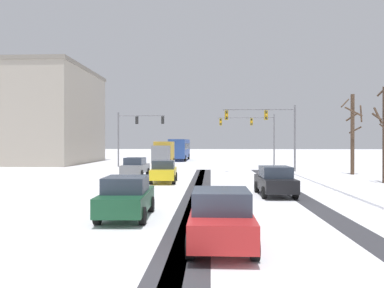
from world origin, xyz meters
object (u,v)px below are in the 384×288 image
(traffic_signal_near_right, at_px, (269,124))
(car_grey_lead, at_px, (135,167))
(car_black_third, at_px, (275,181))
(car_red_fifth, at_px, (221,218))
(box_truck_delivery, at_px, (164,152))
(bus_oncoming, at_px, (180,148))
(car_yellow_cab_second, at_px, (164,171))
(traffic_signal_far_right, at_px, (254,128))
(car_dark_green_fourth, at_px, (126,197))
(bare_tree_sidewalk_mid, at_px, (384,132))
(office_building_far_left_block, at_px, (24,116))
(traffic_signal_far_left, at_px, (135,128))
(bare_tree_sidewalk_far, at_px, (353,131))

(traffic_signal_near_right, distance_m, car_grey_lead, 13.53)
(car_black_third, xyz_separation_m, car_red_fifth, (-3.26, -10.39, 0.00))
(car_red_fifth, bearing_deg, box_truck_delivery, 99.49)
(bus_oncoming, bearing_deg, car_yellow_cab_second, -87.32)
(traffic_signal_far_right, relative_size, car_dark_green_fourth, 1.75)
(car_black_third, bearing_deg, bare_tree_sidewalk_mid, 37.53)
(car_black_third, distance_m, office_building_far_left_block, 43.59)
(box_truck_delivery, bearing_deg, traffic_signal_far_right, 1.66)
(traffic_signal_far_left, distance_m, car_red_fifth, 35.71)
(car_grey_lead, distance_m, bare_tree_sidewalk_far, 19.86)
(car_yellow_cab_second, bearing_deg, bus_oncoming, 92.68)
(car_black_third, distance_m, car_red_fifth, 10.89)
(traffic_signal_far_left, distance_m, bus_oncoming, 17.01)
(car_yellow_cab_second, bearing_deg, box_truck_delivery, 97.12)
(car_dark_green_fourth, bearing_deg, traffic_signal_far_left, 100.84)
(car_grey_lead, height_order, car_black_third, same)
(car_black_third, height_order, bare_tree_sidewalk_far, bare_tree_sidewalk_far)
(car_dark_green_fourth, height_order, bare_tree_sidewalk_far, bare_tree_sidewalk_far)
(car_red_fifth, distance_m, office_building_far_left_block, 49.73)
(car_grey_lead, distance_m, office_building_far_left_block, 28.64)
(bus_oncoming, distance_m, box_truck_delivery, 12.55)
(traffic_signal_far_right, xyz_separation_m, office_building_far_left_block, (-31.90, 3.22, 1.92))
(car_dark_green_fourth, distance_m, car_red_fifth, 5.26)
(box_truck_delivery, bearing_deg, bus_oncoming, 85.09)
(traffic_signal_near_right, distance_m, car_dark_green_fourth, 24.41)
(car_grey_lead, height_order, car_dark_green_fourth, same)
(traffic_signal_far_left, xyz_separation_m, bare_tree_sidewalk_mid, (21.58, -16.98, -0.93))
(car_grey_lead, distance_m, car_yellow_cab_second, 5.80)
(car_dark_green_fourth, bearing_deg, traffic_signal_near_right, 68.24)
(traffic_signal_near_right, relative_size, car_black_third, 1.69)
(traffic_signal_far_right, relative_size, bare_tree_sidewalk_mid, 0.98)
(car_grey_lead, relative_size, bus_oncoming, 0.38)
(traffic_signal_far_left, relative_size, car_black_third, 1.57)
(car_yellow_cab_second, relative_size, car_red_fifth, 1.02)
(car_red_fifth, bearing_deg, traffic_signal_far_left, 105.31)
(car_black_third, distance_m, bare_tree_sidewalk_far, 17.22)
(car_grey_lead, xyz_separation_m, car_yellow_cab_second, (3.08, -4.92, 0.00))
(traffic_signal_near_right, bearing_deg, car_yellow_cab_second, -133.99)
(car_dark_green_fourth, xyz_separation_m, office_building_far_left_block, (-23.06, 37.73, 5.80))
(office_building_far_left_block, bearing_deg, car_grey_lead, -45.01)
(traffic_signal_far_left, height_order, bare_tree_sidewalk_mid, bare_tree_sidewalk_mid)
(car_dark_green_fourth, bearing_deg, bare_tree_sidewalk_mid, 40.34)
(traffic_signal_far_left, bearing_deg, bus_oncoming, 75.91)
(traffic_signal_near_right, xyz_separation_m, car_black_third, (-2.11, -15.87, -3.87))
(car_yellow_cab_second, height_order, car_dark_green_fourth, same)
(traffic_signal_near_right, bearing_deg, car_black_third, -97.58)
(traffic_signal_near_right, height_order, bare_tree_sidewalk_mid, bare_tree_sidewalk_mid)
(car_yellow_cab_second, distance_m, bare_tree_sidewalk_far, 18.31)
(car_yellow_cab_second, xyz_separation_m, bare_tree_sidewalk_mid, (15.92, 0.42, 2.88))
(box_truck_delivery, bearing_deg, office_building_far_left_block, 170.03)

